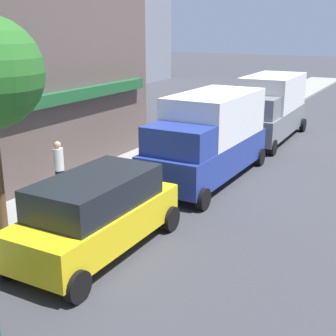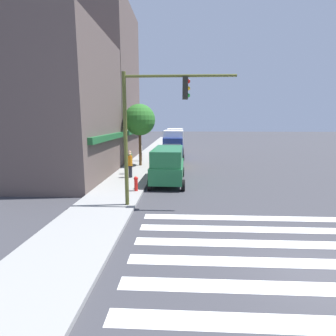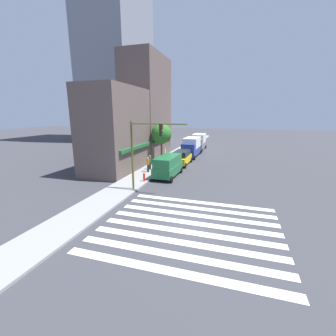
{
  "view_description": "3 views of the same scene",
  "coord_description": "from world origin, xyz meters",
  "px_view_note": "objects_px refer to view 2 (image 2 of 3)",
  "views": [
    {
      "loc": [
        8.81,
        -1.77,
        5.28
      ],
      "look_at": [
        20.6,
        4.7,
        1.2
      ],
      "focal_mm": 50.0,
      "sensor_mm": 36.0,
      "label": 1
    },
    {
      "loc": [
        -6.62,
        3.86,
        4.09
      ],
      "look_at": [
        10.64,
        4.7,
        1.0
      ],
      "focal_mm": 28.0,
      "sensor_mm": 36.0,
      "label": 2
    },
    {
      "loc": [
        -12.5,
        -2.42,
        6.85
      ],
      "look_at": [
        10.64,
        4.7,
        1.0
      ],
      "focal_mm": 24.0,
      "sensor_mm": 36.0,
      "label": 3
    }
  ],
  "objects_px": {
    "box_truck_grey": "(175,139)",
    "street_tree": "(140,120)",
    "suv_yellow": "(171,155)",
    "pedestrian_white_shirt": "(141,152)",
    "box_truck_blue": "(173,143)",
    "van_green": "(168,164)",
    "fire_hydrant": "(136,183)",
    "pedestrian_orange_vest": "(130,165)",
    "traffic_signal": "(150,117)",
    "pedestrian_green_top": "(130,162)"
  },
  "relations": [
    {
      "from": "box_truck_blue",
      "to": "street_tree",
      "type": "bearing_deg",
      "value": 158.63
    },
    {
      "from": "pedestrian_white_shirt",
      "to": "pedestrian_orange_vest",
      "type": "xyz_separation_m",
      "value": [
        -7.91,
        -0.47,
        0.0
      ]
    },
    {
      "from": "pedestrian_white_shirt",
      "to": "street_tree",
      "type": "xyz_separation_m",
      "value": [
        -2.67,
        -0.38,
        3.13
      ]
    },
    {
      "from": "box_truck_grey",
      "to": "pedestrian_white_shirt",
      "type": "height_order",
      "value": "box_truck_grey"
    },
    {
      "from": "box_truck_grey",
      "to": "pedestrian_green_top",
      "type": "bearing_deg",
      "value": 169.39
    },
    {
      "from": "suv_yellow",
      "to": "box_truck_grey",
      "type": "height_order",
      "value": "box_truck_grey"
    },
    {
      "from": "suv_yellow",
      "to": "pedestrian_white_shirt",
      "type": "height_order",
      "value": "suv_yellow"
    },
    {
      "from": "van_green",
      "to": "street_tree",
      "type": "bearing_deg",
      "value": 26.27
    },
    {
      "from": "van_green",
      "to": "fire_hydrant",
      "type": "bearing_deg",
      "value": 149.97
    },
    {
      "from": "van_green",
      "to": "fire_hydrant",
      "type": "distance_m",
      "value": 3.33
    },
    {
      "from": "van_green",
      "to": "suv_yellow",
      "type": "relative_size",
      "value": 1.07
    },
    {
      "from": "traffic_signal",
      "to": "suv_yellow",
      "type": "relative_size",
      "value": 1.33
    },
    {
      "from": "fire_hydrant",
      "to": "street_tree",
      "type": "bearing_deg",
      "value": 7.11
    },
    {
      "from": "box_truck_blue",
      "to": "pedestrian_orange_vest",
      "type": "relative_size",
      "value": 3.52
    },
    {
      "from": "suv_yellow",
      "to": "pedestrian_orange_vest",
      "type": "relative_size",
      "value": 2.66
    },
    {
      "from": "pedestrian_white_shirt",
      "to": "street_tree",
      "type": "height_order",
      "value": "street_tree"
    },
    {
      "from": "box_truck_grey",
      "to": "pedestrian_white_shirt",
      "type": "distance_m",
      "value": 11.75
    },
    {
      "from": "van_green",
      "to": "suv_yellow",
      "type": "xyz_separation_m",
      "value": [
        6.43,
        0.0,
        -0.25
      ]
    },
    {
      "from": "street_tree",
      "to": "suv_yellow",
      "type": "bearing_deg",
      "value": -82.12
    },
    {
      "from": "box_truck_blue",
      "to": "pedestrian_white_shirt",
      "type": "relative_size",
      "value": 3.52
    },
    {
      "from": "van_green",
      "to": "box_truck_grey",
      "type": "distance_m",
      "value": 20.01
    },
    {
      "from": "pedestrian_orange_vest",
      "to": "street_tree",
      "type": "relative_size",
      "value": 0.32
    },
    {
      "from": "van_green",
      "to": "pedestrian_white_shirt",
      "type": "distance_m",
      "value": 9.28
    },
    {
      "from": "street_tree",
      "to": "van_green",
      "type": "bearing_deg",
      "value": -155.13
    },
    {
      "from": "box_truck_grey",
      "to": "traffic_signal",
      "type": "bearing_deg",
      "value": 177.58
    },
    {
      "from": "traffic_signal",
      "to": "van_green",
      "type": "distance_m",
      "value": 6.11
    },
    {
      "from": "pedestrian_orange_vest",
      "to": "pedestrian_green_top",
      "type": "xyz_separation_m",
      "value": [
        1.29,
        0.25,
        0.0
      ]
    },
    {
      "from": "pedestrian_orange_vest",
      "to": "fire_hydrant",
      "type": "distance_m",
      "value": 3.75
    },
    {
      "from": "box_truck_grey",
      "to": "street_tree",
      "type": "bearing_deg",
      "value": 167.46
    },
    {
      "from": "pedestrian_green_top",
      "to": "pedestrian_white_shirt",
      "type": "bearing_deg",
      "value": -152.08
    },
    {
      "from": "box_truck_blue",
      "to": "pedestrian_green_top",
      "type": "distance_m",
      "value": 11.24
    },
    {
      "from": "box_truck_blue",
      "to": "pedestrian_orange_vest",
      "type": "height_order",
      "value": "box_truck_blue"
    },
    {
      "from": "fire_hydrant",
      "to": "street_tree",
      "type": "height_order",
      "value": "street_tree"
    },
    {
      "from": "pedestrian_white_shirt",
      "to": "box_truck_blue",
      "type": "bearing_deg",
      "value": 94.93
    },
    {
      "from": "pedestrian_white_shirt",
      "to": "fire_hydrant",
      "type": "relative_size",
      "value": 2.1
    },
    {
      "from": "pedestrian_white_shirt",
      "to": "box_truck_grey",
      "type": "bearing_deg",
      "value": 116.28
    },
    {
      "from": "traffic_signal",
      "to": "box_truck_grey",
      "type": "distance_m",
      "value": 25.45
    },
    {
      "from": "fire_hydrant",
      "to": "street_tree",
      "type": "distance_m",
      "value": 9.58
    },
    {
      "from": "box_truck_blue",
      "to": "pedestrian_white_shirt",
      "type": "bearing_deg",
      "value": 143.68
    },
    {
      "from": "street_tree",
      "to": "pedestrian_orange_vest",
      "type": "bearing_deg",
      "value": -179.04
    },
    {
      "from": "box_truck_grey",
      "to": "fire_hydrant",
      "type": "bearing_deg",
      "value": 174.53
    },
    {
      "from": "box_truck_grey",
      "to": "street_tree",
      "type": "height_order",
      "value": "street_tree"
    },
    {
      "from": "traffic_signal",
      "to": "van_green",
      "type": "relative_size",
      "value": 1.24
    },
    {
      "from": "pedestrian_green_top",
      "to": "van_green",
      "type": "bearing_deg",
      "value": 80.81
    },
    {
      "from": "pedestrian_white_shirt",
      "to": "pedestrian_orange_vest",
      "type": "bearing_deg",
      "value": -44.59
    },
    {
      "from": "traffic_signal",
      "to": "pedestrian_white_shirt",
      "type": "height_order",
      "value": "traffic_signal"
    },
    {
      "from": "box_truck_blue",
      "to": "pedestrian_white_shirt",
      "type": "height_order",
      "value": "box_truck_blue"
    },
    {
      "from": "suv_yellow",
      "to": "traffic_signal",
      "type": "bearing_deg",
      "value": 177.12
    },
    {
      "from": "suv_yellow",
      "to": "pedestrian_green_top",
      "type": "xyz_separation_m",
      "value": [
        -4.33,
        2.97,
        0.04
      ]
    },
    {
      "from": "pedestrian_orange_vest",
      "to": "street_tree",
      "type": "distance_m",
      "value": 6.1
    }
  ]
}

